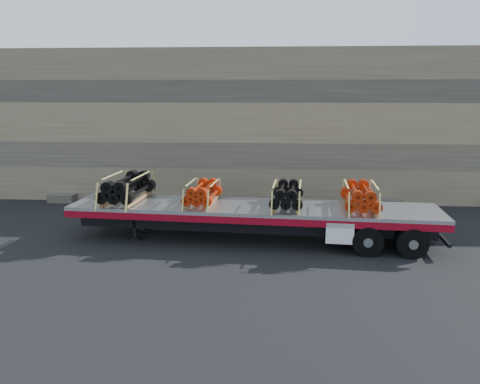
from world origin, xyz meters
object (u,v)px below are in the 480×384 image
at_px(bundle_front, 127,189).
at_px(bundle_midfront, 203,193).
at_px(bundle_midrear, 287,196).
at_px(bundle_rear, 360,197).
at_px(trailer, 252,223).

xyz_separation_m(bundle_front, bundle_midfront, (2.74, -0.21, -0.09)).
distance_m(bundle_midrear, bundle_rear, 2.42).
bearing_deg(bundle_midfront, trailer, 0.00).
height_order(bundle_midrear, bundle_rear, bundle_rear).
relative_size(bundle_midfront, bundle_rear, 0.90).
xyz_separation_m(bundle_midfront, bundle_midrear, (2.92, -0.22, 0.02)).
distance_m(bundle_front, bundle_rear, 8.09).
relative_size(trailer, bundle_midfront, 6.19).
distance_m(trailer, bundle_midrear, 1.55).
distance_m(bundle_front, bundle_midfront, 2.75).
bearing_deg(trailer, bundle_midrear, -0.00).
bearing_deg(bundle_rear, bundle_midrear, 180.00).
bearing_deg(bundle_midfront, bundle_front, 180.00).
height_order(trailer, bundle_rear, bundle_rear).
height_order(bundle_front, bundle_midrear, bundle_front).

